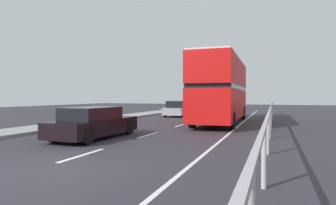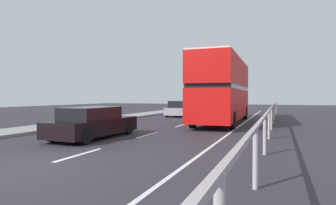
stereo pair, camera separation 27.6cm
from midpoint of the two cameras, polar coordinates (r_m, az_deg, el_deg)
name	(u,v)px [view 1 (the left image)]	position (r m, az deg, el deg)	size (l,w,h in m)	color
ground_plane	(41,170)	(8.10, -24.83, -12.06)	(74.20, 120.00, 0.10)	#2E2A33
lane_paint_markings	(205,131)	(15.05, 6.83, -5.62)	(3.59, 46.00, 0.01)	silver
bridge_side_railing	(270,113)	(14.57, 19.14, -2.04)	(0.10, 42.00, 1.23)	#B4A9B0
double_decker_bus_red	(222,89)	(19.62, 10.23, 2.66)	(2.70, 10.52, 4.28)	red
hatchback_car_near	(94,123)	(12.76, -15.13, -3.97)	(1.86, 4.55, 1.34)	black
sedan_car_ahead	(179,109)	(25.95, 1.82, -1.27)	(1.89, 4.28, 1.39)	#919398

